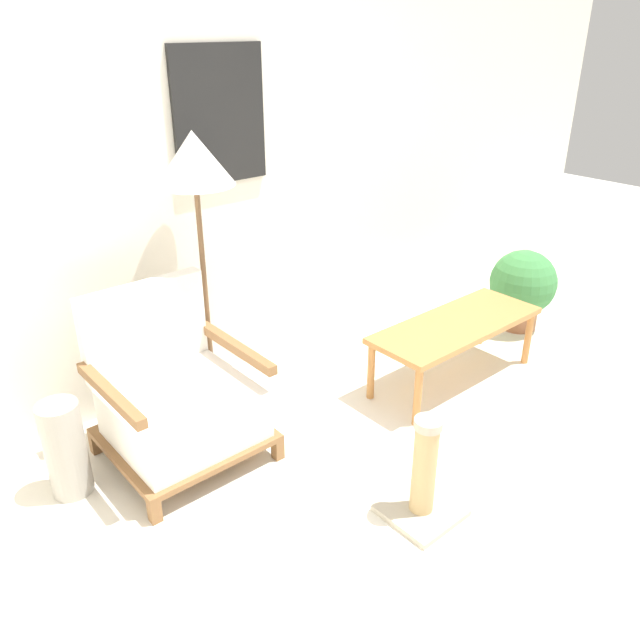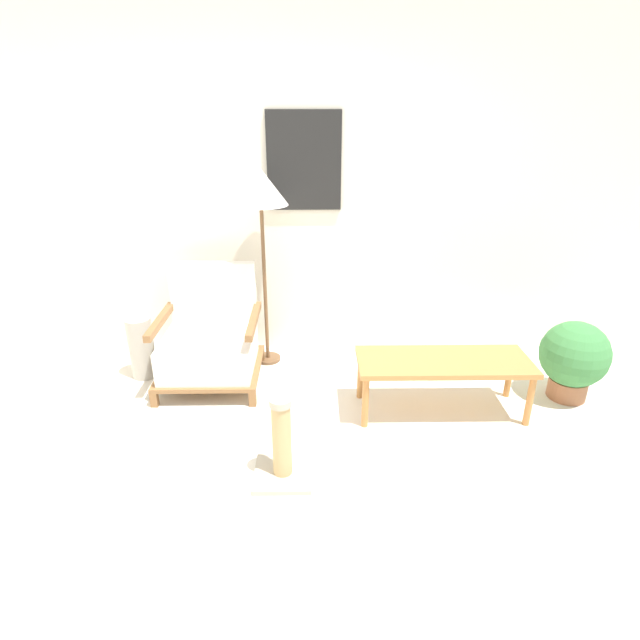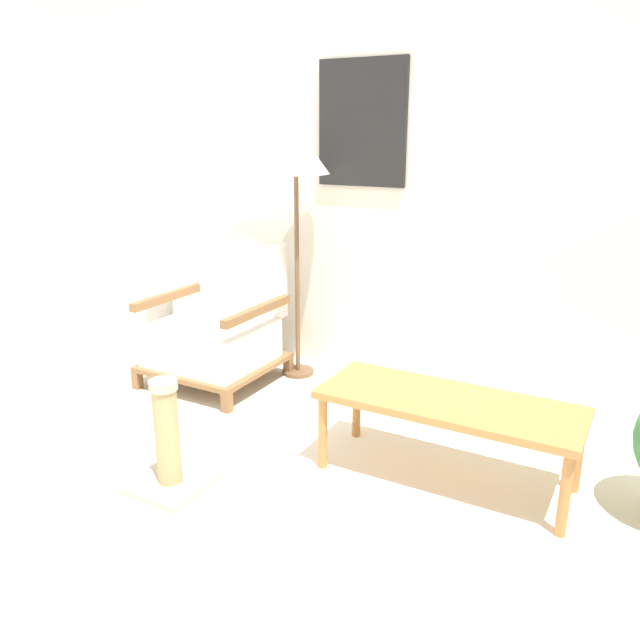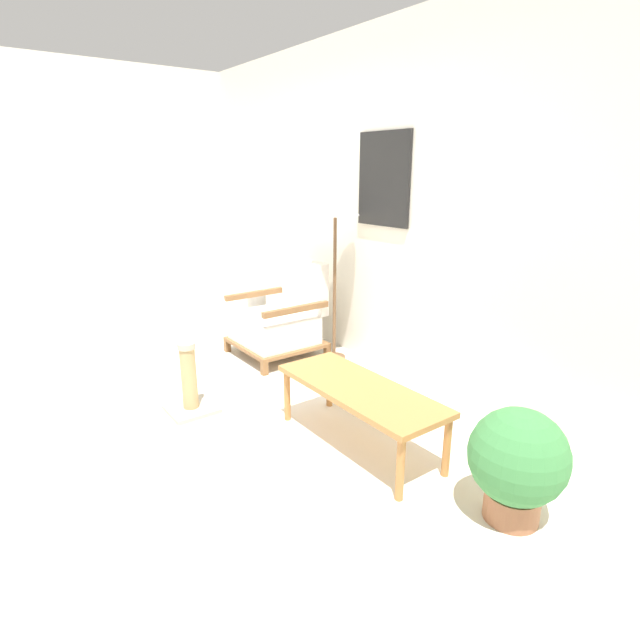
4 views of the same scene
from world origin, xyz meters
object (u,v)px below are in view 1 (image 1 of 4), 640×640
potted_plant (523,286)px  scratching_post (423,481)px  coffee_table (456,329)px  vase (65,449)px  floor_lamp (195,168)px  armchair (177,400)px

potted_plant → scratching_post: 2.15m
coffee_table → vase: bearing=166.6°
vase → potted_plant: 3.14m
floor_lamp → vase: bearing=-164.9°
floor_lamp → potted_plant: 2.49m
coffee_table → floor_lamp: bearing=148.2°
floor_lamp → coffee_table: bearing=-31.8°
floor_lamp → vase: size_ratio=3.20×
scratching_post → vase: bearing=134.0°
floor_lamp → potted_plant: bearing=-15.5°
armchair → floor_lamp: size_ratio=0.55×
coffee_table → scratching_post: scratching_post is taller
armchair → vase: (-0.54, 0.07, -0.07)m
coffee_table → potted_plant: bearing=9.5°
floor_lamp → coffee_table: 1.77m
coffee_table → scratching_post: (-1.04, -0.66, -0.16)m
scratching_post → coffee_table: bearing=32.3°
coffee_table → scratching_post: bearing=-147.7°
armchair → potted_plant: (2.58, -0.28, 0.00)m
armchair → vase: bearing=172.4°
armchair → potted_plant: size_ratio=1.48×
vase → scratching_post: 1.63m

